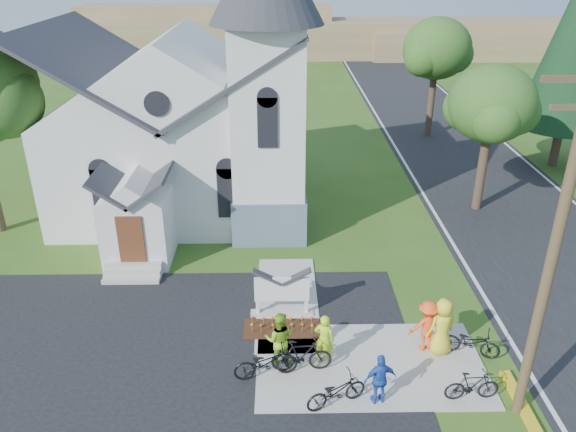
{
  "coord_description": "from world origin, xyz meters",
  "views": [
    {
      "loc": [
        -1.27,
        -13.14,
        11.65
      ],
      "look_at": [
        -0.96,
        5.0,
        2.98
      ],
      "focal_mm": 35.0,
      "sensor_mm": 36.0,
      "label": 1
    }
  ],
  "objects_px": {
    "bike_2": "(336,391)",
    "bike_4": "(471,342)",
    "bike_3": "(472,386)",
    "cyclist_0": "(324,339)",
    "cyclist_2": "(380,379)",
    "cyclist_1": "(279,339)",
    "bike_0": "(266,362)",
    "cyclist_3": "(427,326)",
    "cyclist_4": "(442,326)",
    "utility_pole": "(559,240)",
    "church_sign": "(282,290)",
    "bike_1": "(302,356)"
  },
  "relations": [
    {
      "from": "church_sign",
      "to": "bike_2",
      "type": "distance_m",
      "value": 4.67
    },
    {
      "from": "cyclist_2",
      "to": "bike_3",
      "type": "distance_m",
      "value": 2.65
    },
    {
      "from": "church_sign",
      "to": "bike_4",
      "type": "xyz_separation_m",
      "value": [
        5.9,
        -2.31,
        -0.51
      ]
    },
    {
      "from": "utility_pole",
      "to": "bike_1",
      "type": "relative_size",
      "value": 5.42
    },
    {
      "from": "bike_2",
      "to": "bike_3",
      "type": "bearing_deg",
      "value": -110.47
    },
    {
      "from": "cyclist_1",
      "to": "bike_2",
      "type": "height_order",
      "value": "cyclist_1"
    },
    {
      "from": "cyclist_2",
      "to": "bike_4",
      "type": "xyz_separation_m",
      "value": [
        3.2,
        1.99,
        -0.33
      ]
    },
    {
      "from": "utility_pole",
      "to": "church_sign",
      "type": "bearing_deg",
      "value": 144.4
    },
    {
      "from": "cyclist_2",
      "to": "cyclist_4",
      "type": "xyz_separation_m",
      "value": [
        2.27,
        2.12,
        0.18
      ]
    },
    {
      "from": "cyclist_2",
      "to": "cyclist_3",
      "type": "height_order",
      "value": "cyclist_3"
    },
    {
      "from": "utility_pole",
      "to": "bike_4",
      "type": "relative_size",
      "value": 5.58
    },
    {
      "from": "utility_pole",
      "to": "bike_3",
      "type": "bearing_deg",
      "value": 160.03
    },
    {
      "from": "cyclist_3",
      "to": "bike_3",
      "type": "relative_size",
      "value": 1.12
    },
    {
      "from": "utility_pole",
      "to": "cyclist_4",
      "type": "relative_size",
      "value": 5.1
    },
    {
      "from": "utility_pole",
      "to": "cyclist_0",
      "type": "bearing_deg",
      "value": 158.37
    },
    {
      "from": "cyclist_1",
      "to": "bike_2",
      "type": "xyz_separation_m",
      "value": [
        1.58,
        -1.78,
        -0.43
      ]
    },
    {
      "from": "bike_0",
      "to": "cyclist_4",
      "type": "relative_size",
      "value": 0.99
    },
    {
      "from": "cyclist_0",
      "to": "cyclist_3",
      "type": "distance_m",
      "value": 3.34
    },
    {
      "from": "bike_0",
      "to": "bike_2",
      "type": "bearing_deg",
      "value": -133.33
    },
    {
      "from": "cyclist_2",
      "to": "bike_3",
      "type": "height_order",
      "value": "cyclist_2"
    },
    {
      "from": "utility_pole",
      "to": "cyclist_0",
      "type": "relative_size",
      "value": 5.77
    },
    {
      "from": "cyclist_4",
      "to": "bike_1",
      "type": "bearing_deg",
      "value": -10.37
    },
    {
      "from": "bike_0",
      "to": "cyclist_3",
      "type": "xyz_separation_m",
      "value": [
        5.05,
        1.21,
        0.37
      ]
    },
    {
      "from": "bike_0",
      "to": "bike_2",
      "type": "xyz_separation_m",
      "value": [
        1.98,
        -1.2,
        -0.03
      ]
    },
    {
      "from": "church_sign",
      "to": "cyclist_0",
      "type": "height_order",
      "value": "cyclist_0"
    },
    {
      "from": "bike_3",
      "to": "bike_4",
      "type": "relative_size",
      "value": 0.88
    },
    {
      "from": "cyclist_3",
      "to": "church_sign",
      "type": "bearing_deg",
      "value": -31.61
    },
    {
      "from": "bike_0",
      "to": "cyclist_4",
      "type": "bearing_deg",
      "value": -91.54
    },
    {
      "from": "bike_1",
      "to": "cyclist_2",
      "type": "bearing_deg",
      "value": -125.52
    },
    {
      "from": "cyclist_2",
      "to": "bike_2",
      "type": "distance_m",
      "value": 1.27
    },
    {
      "from": "cyclist_3",
      "to": "bike_4",
      "type": "bearing_deg",
      "value": 158.98
    },
    {
      "from": "bike_3",
      "to": "cyclist_3",
      "type": "bearing_deg",
      "value": 15.84
    },
    {
      "from": "cyclist_0",
      "to": "bike_4",
      "type": "height_order",
      "value": "cyclist_0"
    },
    {
      "from": "bike_0",
      "to": "bike_1",
      "type": "height_order",
      "value": "bike_1"
    },
    {
      "from": "church_sign",
      "to": "utility_pole",
      "type": "xyz_separation_m",
      "value": [
        6.56,
        -4.7,
        4.38
      ]
    },
    {
      "from": "cyclist_0",
      "to": "cyclist_4",
      "type": "relative_size",
      "value": 0.88
    },
    {
      "from": "bike_2",
      "to": "bike_3",
      "type": "distance_m",
      "value": 3.85
    },
    {
      "from": "bike_2",
      "to": "bike_4",
      "type": "relative_size",
      "value": 1.02
    },
    {
      "from": "cyclist_0",
      "to": "cyclist_2",
      "type": "bearing_deg",
      "value": 147.43
    },
    {
      "from": "cyclist_0",
      "to": "bike_3",
      "type": "bearing_deg",
      "value": 175.3
    },
    {
      "from": "bike_2",
      "to": "cyclist_3",
      "type": "relative_size",
      "value": 1.03
    },
    {
      "from": "bike_3",
      "to": "bike_2",
      "type": "bearing_deg",
      "value": 89.05
    },
    {
      "from": "cyclist_0",
      "to": "cyclist_2",
      "type": "relative_size",
      "value": 1.08
    },
    {
      "from": "cyclist_0",
      "to": "cyclist_2",
      "type": "height_order",
      "value": "cyclist_0"
    },
    {
      "from": "bike_4",
      "to": "cyclist_3",
      "type": "bearing_deg",
      "value": 96.54
    },
    {
      "from": "cyclist_1",
      "to": "bike_4",
      "type": "height_order",
      "value": "cyclist_1"
    },
    {
      "from": "cyclist_2",
      "to": "cyclist_3",
      "type": "xyz_separation_m",
      "value": [
        1.86,
        2.3,
        0.08
      ]
    },
    {
      "from": "cyclist_2",
      "to": "cyclist_1",
      "type": "bearing_deg",
      "value": -43.52
    },
    {
      "from": "cyclist_0",
      "to": "bike_3",
      "type": "height_order",
      "value": "cyclist_0"
    },
    {
      "from": "cyclist_0",
      "to": "bike_2",
      "type": "relative_size",
      "value": 0.95
    }
  ]
}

